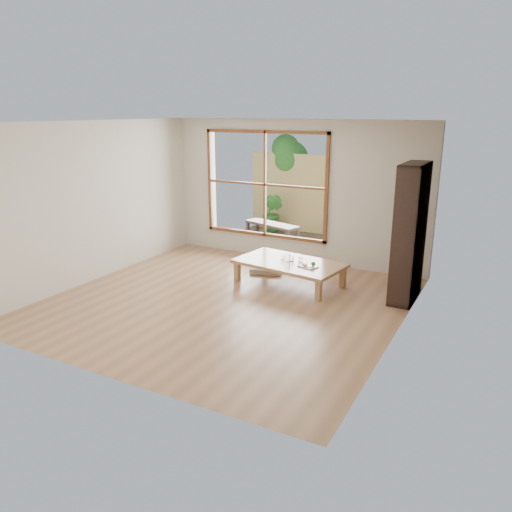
% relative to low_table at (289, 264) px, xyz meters
% --- Properties ---
extents(ground, '(5.00, 5.00, 0.00)m').
position_rel_low_table_xyz_m(ground, '(-0.50, -1.15, -0.33)').
color(ground, '#AE7C57').
rests_on(ground, ground).
extents(low_table, '(1.84, 1.21, 0.38)m').
position_rel_low_table_xyz_m(low_table, '(0.00, 0.00, 0.00)').
color(low_table, tan).
rests_on(low_table, ground).
extents(floor_cushion, '(0.69, 0.69, 0.08)m').
position_rel_low_table_xyz_m(floor_cushion, '(-0.62, 0.48, -0.29)').
color(floor_cushion, beige).
rests_on(floor_cushion, ground).
extents(bookshelf, '(0.33, 0.92, 2.04)m').
position_rel_low_table_xyz_m(bookshelf, '(1.82, 0.22, 0.69)').
color(bookshelf, '#2F201A').
rests_on(bookshelf, ground).
extents(glass_tall, '(0.08, 0.08, 0.15)m').
position_rel_low_table_xyz_m(glass_tall, '(-0.02, -0.02, 0.12)').
color(glass_tall, silver).
rests_on(glass_tall, low_table).
extents(glass_mid, '(0.06, 0.06, 0.09)m').
position_rel_low_table_xyz_m(glass_mid, '(0.17, 0.05, 0.09)').
color(glass_mid, silver).
rests_on(glass_mid, low_table).
extents(glass_short, '(0.07, 0.07, 0.09)m').
position_rel_low_table_xyz_m(glass_short, '(0.02, 0.04, 0.09)').
color(glass_short, silver).
rests_on(glass_short, low_table).
extents(glass_small, '(0.06, 0.06, 0.08)m').
position_rel_low_table_xyz_m(glass_small, '(-0.15, 0.05, 0.08)').
color(glass_small, silver).
rests_on(glass_small, low_table).
extents(food_tray, '(0.33, 0.28, 0.09)m').
position_rel_low_table_xyz_m(food_tray, '(0.39, -0.12, 0.07)').
color(food_tray, white).
rests_on(food_tray, low_table).
extents(deck, '(2.80, 2.00, 0.05)m').
position_rel_low_table_xyz_m(deck, '(-1.10, 2.41, -0.33)').
color(deck, '#362D27').
rests_on(deck, ground).
extents(garden_bench, '(1.33, 0.74, 0.40)m').
position_rel_low_table_xyz_m(garden_bench, '(-1.42, 2.23, 0.04)').
color(garden_bench, '#2F201A').
rests_on(garden_bench, deck).
extents(bamboo_fence, '(2.80, 0.06, 1.80)m').
position_rel_low_table_xyz_m(bamboo_fence, '(-1.10, 3.41, 0.57)').
color(bamboo_fence, tan).
rests_on(bamboo_fence, ground).
extents(shrub_right, '(0.90, 0.85, 0.81)m').
position_rel_low_table_xyz_m(shrub_right, '(-0.06, 3.09, 0.10)').
color(shrub_right, '#2B6826').
rests_on(shrub_right, deck).
extents(shrub_left, '(0.59, 0.52, 0.91)m').
position_rel_low_table_xyz_m(shrub_left, '(-1.79, 3.01, 0.15)').
color(shrub_left, '#2B6826').
rests_on(shrub_left, deck).
extents(garden_tree, '(1.04, 0.85, 2.22)m').
position_rel_low_table_xyz_m(garden_tree, '(-1.77, 3.71, 1.29)').
color(garden_tree, '#4C3D2D').
rests_on(garden_tree, ground).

